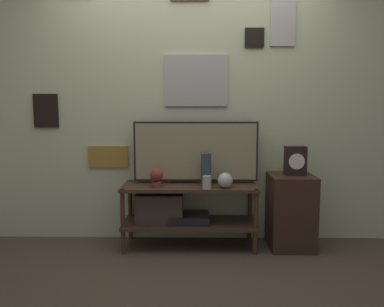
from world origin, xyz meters
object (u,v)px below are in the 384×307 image
candle_jar (207,182)px  vase_tall_ceramic (206,170)px  television (196,152)px  vase_round_glass (225,180)px  decorative_bust (156,177)px  mantel_clock (295,161)px

candle_jar → vase_tall_ceramic: bearing=92.0°
television → vase_round_glass: (0.26, -0.21, -0.23)m
vase_tall_ceramic → decorative_bust: size_ratio=1.76×
vase_round_glass → decorative_bust: size_ratio=0.79×
television → mantel_clock: size_ratio=4.40×
television → decorative_bust: bearing=-152.9°
television → candle_jar: bearing=-69.0°
vase_tall_ceramic → vase_round_glass: bearing=-25.4°
vase_round_glass → vase_tall_ceramic: bearing=154.6°
vase_round_glass → mantel_clock: size_ratio=0.51×
vase_tall_ceramic → mantel_clock: 0.81m
vase_tall_ceramic → vase_round_glass: size_ratio=2.22×
television → decorative_bust: (-0.35, -0.18, -0.20)m
vase_round_glass → decorative_bust: decorative_bust is taller
vase_round_glass → mantel_clock: 0.67m
mantel_clock → vase_round_glass: bearing=-169.5°
decorative_bust → vase_round_glass: bearing=-2.7°
decorative_bust → television: bearing=27.1°
mantel_clock → decorative_bust: bearing=-175.9°
vase_tall_ceramic → candle_jar: size_ratio=2.61×
candle_jar → mantel_clock: mantel_clock is taller
television → mantel_clock: (0.90, -0.09, -0.07)m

